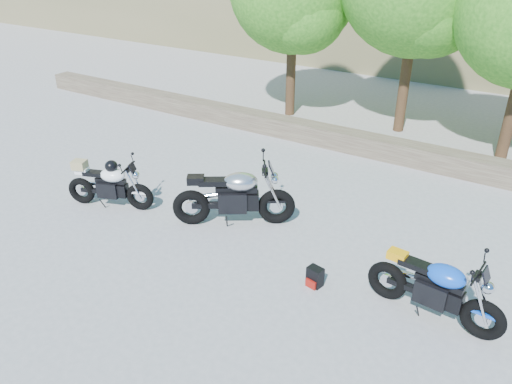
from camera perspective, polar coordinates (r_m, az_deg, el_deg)
ground at (r=8.96m, az=-4.54°, el=-6.44°), size 90.00×90.00×0.00m
stone_wall at (r=13.14m, az=9.87°, el=5.94°), size 22.00×0.55×0.50m
silver_bike at (r=9.40m, az=-2.45°, el=-0.58°), size 2.05×1.44×1.17m
white_bike at (r=10.46m, az=-16.48°, el=0.89°), size 1.79×0.83×1.03m
blue_bike at (r=7.65m, az=19.83°, el=-10.41°), size 2.03×0.64×1.02m
backpack at (r=8.05m, az=6.73°, el=-9.63°), size 0.27×0.25×0.33m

